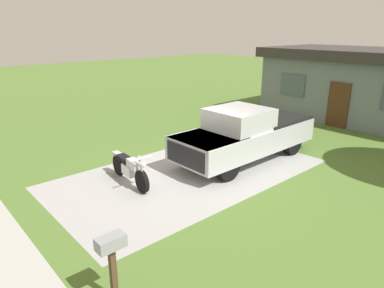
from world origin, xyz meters
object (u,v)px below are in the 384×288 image
Objects in this scene: pickup_truck at (247,133)px; mailbox at (111,251)px; neighbor_house at (364,84)px; motorcycle at (130,169)px.

pickup_truck is 7.56m from mailbox.
mailbox is at bearing -79.66° from neighbor_house.
neighbor_house is at bearing 85.63° from motorcycle.
mailbox reaches higher than motorcycle.
mailbox is (3.92, -2.74, 0.51)m from motorcycle.
pickup_truck is 0.59× the size of neighbor_house.
mailbox is (2.97, -6.95, 0.03)m from pickup_truck.
motorcycle is at bearing -102.70° from pickup_truck.
neighbor_house is (0.06, 9.01, 0.84)m from pickup_truck.
motorcycle is 0.23× the size of neighbor_house.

